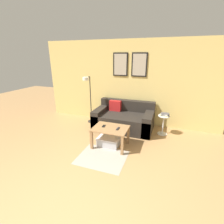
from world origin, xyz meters
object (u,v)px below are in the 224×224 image
couch (124,119)px  coffee_table (110,132)px  side_table (163,123)px  remote_control (118,129)px  book_stack (165,114)px  storage_bin (109,141)px  floor_lamp (88,94)px  cell_phone (104,126)px

couch → coffee_table: size_ratio=2.08×
side_table → coffee_table: bearing=-136.8°
remote_control → book_stack: bearing=51.9°
couch → book_stack: size_ratio=6.89×
storage_bin → remote_control: remote_control is taller
storage_bin → side_table: bearing=40.9°
storage_bin → coffee_table: bearing=-38.5°
couch → floor_lamp: 1.34m
coffee_table → side_table: (1.15, 1.08, -0.05)m
side_table → book_stack: size_ratio=2.22×
couch → book_stack: (1.15, -0.03, 0.30)m
side_table → book_stack: (0.01, 0.01, 0.26)m
couch → storage_bin: 1.10m
couch → cell_phone: couch is taller
couch → book_stack: couch is taller
couch → coffee_table: 1.13m
cell_phone → couch: bearing=73.2°
side_table → cell_phone: (-1.34, -1.05, 0.16)m
remote_control → storage_bin: bearing=173.8°
couch → side_table: bearing=-1.9°
storage_bin → remote_control: size_ratio=3.57×
coffee_table → remote_control: remote_control is taller
storage_bin → book_stack: (1.21, 1.05, 0.48)m
floor_lamp → couch: bearing=0.7°
coffee_table → remote_control: (0.18, -0.00, 0.11)m
couch → cell_phone: 1.12m
couch → storage_bin: size_ratio=3.18×
side_table → remote_control: size_ratio=3.67×
couch → side_table: (1.14, -0.04, 0.04)m
couch → cell_phone: (-0.20, -1.09, 0.20)m
coffee_table → storage_bin: bearing=141.5°
floor_lamp → storage_bin: bearing=-44.6°
remote_control → cell_phone: size_ratio=1.07×
side_table → cell_phone: size_ratio=3.93×
couch → coffee_table: (-0.02, -1.12, 0.10)m
couch → remote_control: bearing=-81.5°
coffee_table → cell_phone: cell_phone is taller
storage_bin → cell_phone: (-0.13, -0.01, 0.38)m
coffee_table → floor_lamp: 1.69m
storage_bin → floor_lamp: size_ratio=0.36×
couch → coffee_table: couch is taller
side_table → book_stack: 0.26m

